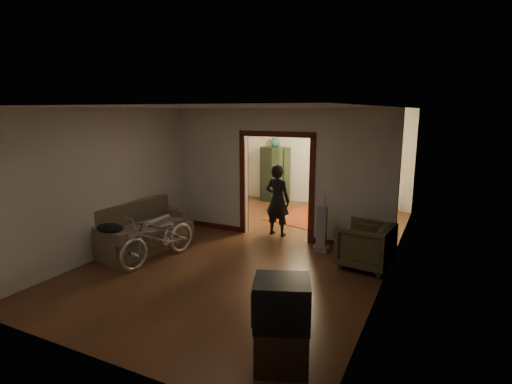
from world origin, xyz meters
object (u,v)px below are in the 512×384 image
Objects in this scene: armchair at (365,245)px; sofa at (143,227)px; desk at (358,199)px; bicycle at (159,237)px; person at (277,200)px; locker at (275,174)px.

sofa is at bearing -69.74° from armchair.
desk is at bearing 64.97° from sofa.
armchair is (3.48, 1.37, -0.05)m from bicycle.
sofa is 1.24× the size of person.
person is at bearing 68.99° from bicycle.
person is at bearing -107.80° from desk.
bicycle is at bearing 67.41° from person.
sofa is 0.84m from bicycle.
desk is (2.53, 5.32, -0.08)m from bicycle.
bicycle is 1.96× the size of armchair.
person reaches higher than desk.
sofa is 2.25× the size of armchair.
sofa reaches higher than desk.
locker is at bearing -59.24° from person.
person is 3.17m from desk.
sofa is 1.99× the size of desk.
desk is at bearing 72.70° from bicycle.
sofa reaches higher than bicycle.
locker is (-1.41, 3.14, 0.04)m from person.
armchair is 2.41m from person.
sofa is at bearing -119.19° from desk.
bicycle is at bearing -61.14° from armchair.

